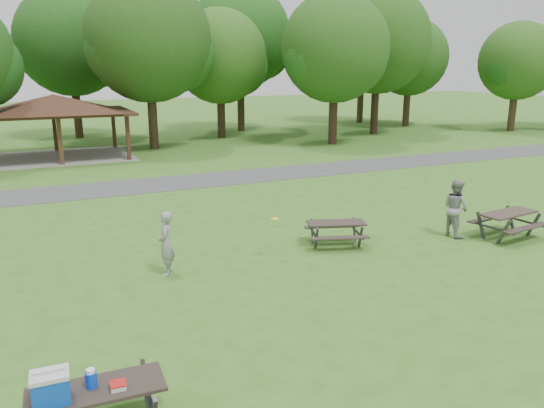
{
  "coord_description": "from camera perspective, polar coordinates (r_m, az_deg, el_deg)",
  "views": [
    {
      "loc": [
        -5.57,
        -10.27,
        5.43
      ],
      "look_at": [
        1.0,
        4.0,
        1.3
      ],
      "focal_mm": 35.0,
      "sensor_mm": 36.0,
      "label": 1
    }
  ],
  "objects": [
    {
      "name": "tree_deep_c",
      "position": [
        45.51,
        -3.35,
        17.24
      ],
      "size": [
        8.82,
        8.4,
        11.9
      ],
      "color": "#302115",
      "rests_on": "ground"
    },
    {
      "name": "picnic_table_middle",
      "position": [
        16.49,
        6.9,
        -2.54
      ],
      "size": [
        2.13,
        1.91,
        0.77
      ],
      "color": "#2D2420",
      "rests_on": "ground"
    },
    {
      "name": "asphalt_path",
      "position": [
        25.49,
        -11.53,
        2.15
      ],
      "size": [
        120.0,
        3.2,
        0.02
      ],
      "primitive_type": "cube",
      "color": "#434245",
      "rests_on": "ground"
    },
    {
      "name": "tree_row_g",
      "position": [
        37.82,
        6.88,
        15.99
      ],
      "size": [
        7.77,
        7.4,
        10.25
      ],
      "color": "black",
      "rests_on": "ground"
    },
    {
      "name": "picnic_table_near",
      "position": [
        8.63,
        -19.69,
        -18.78
      ],
      "size": [
        2.04,
        1.67,
        1.37
      ],
      "color": "black",
      "rests_on": "ground"
    },
    {
      "name": "picnic_table_far",
      "position": [
        18.73,
        24.05,
        -1.41
      ],
      "size": [
        2.17,
        1.83,
        0.87
      ],
      "color": "#322924",
      "rests_on": "ground"
    },
    {
      "name": "frisbee_thrower",
      "position": [
        14.3,
        -11.33,
        -4.17
      ],
      "size": [
        0.61,
        0.74,
        1.74
      ],
      "primitive_type": "imported",
      "rotation": [
        0.0,
        0.0,
        -1.92
      ],
      "color": "gray",
      "rests_on": "ground"
    },
    {
      "name": "tree_deep_d",
      "position": [
        52.93,
        9.79,
        16.25
      ],
      "size": [
        8.4,
        8.0,
        11.27
      ],
      "color": "black",
      "rests_on": "ground"
    },
    {
      "name": "tree_row_e",
      "position": [
        36.15,
        -12.99,
        16.51
      ],
      "size": [
        8.4,
        8.0,
        11.02
      ],
      "color": "black",
      "rests_on": "ground"
    },
    {
      "name": "frisbee_catcher",
      "position": [
        18.19,
        19.13,
        -0.4
      ],
      "size": [
        0.71,
        0.91,
        1.88
      ],
      "primitive_type": "imported",
      "rotation": [
        0.0,
        0.0,
        1.57
      ],
      "color": "gray",
      "rests_on": "ground"
    },
    {
      "name": "frisbee_in_flight",
      "position": [
        14.96,
        0.32,
        -1.6
      ],
      "size": [
        0.31,
        0.31,
        0.02
      ],
      "color": "yellow",
      "rests_on": "ground"
    },
    {
      "name": "ground",
      "position": [
        12.89,
        3.45,
        -10.22
      ],
      "size": [
        160.0,
        160.0,
        0.0
      ],
      "primitive_type": "plane",
      "color": "#36681D",
      "rests_on": "ground"
    },
    {
      "name": "tree_row_h",
      "position": [
        44.08,
        11.4,
        16.53
      ],
      "size": [
        8.61,
        8.2,
        11.37
      ],
      "color": "black",
      "rests_on": "ground"
    },
    {
      "name": "tree_row_i",
      "position": [
        50.46,
        14.63,
        14.82
      ],
      "size": [
        7.14,
        6.8,
        9.52
      ],
      "color": "#311E15",
      "rests_on": "ground"
    },
    {
      "name": "tree_deep_b",
      "position": [
        43.48,
        -20.67,
        15.74
      ],
      "size": [
        8.4,
        8.0,
        11.13
      ],
      "color": "black",
      "rests_on": "ground"
    },
    {
      "name": "pavilion",
      "position": [
        34.39,
        -22.37,
        9.7
      ],
      "size": [
        8.6,
        7.01,
        3.76
      ],
      "color": "#321D12",
      "rests_on": "ground"
    },
    {
      "name": "tree_row_j",
      "position": [
        49.93,
        24.96,
        13.55
      ],
      "size": [
        6.72,
        6.4,
        8.96
      ],
      "color": "#322416",
      "rests_on": "ground"
    },
    {
      "name": "tree_row_f",
      "position": [
        41.14,
        -5.52,
        15.23
      ],
      "size": [
        7.35,
        7.0,
        9.55
      ],
      "color": "black",
      "rests_on": "ground"
    }
  ]
}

